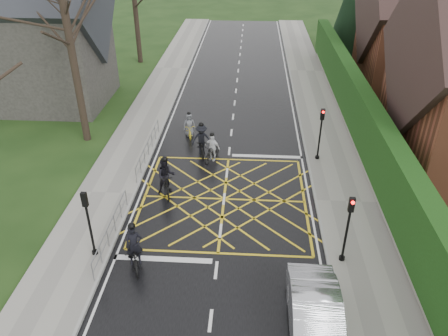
# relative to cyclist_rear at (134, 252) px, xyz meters

# --- Properties ---
(ground) EXTENTS (120.00, 120.00, 0.00)m
(ground) POSITION_rel_cyclist_rear_xyz_m (3.30, 4.85, -0.67)
(ground) COLOR black
(ground) RESTS_ON ground
(road) EXTENTS (9.00, 80.00, 0.01)m
(road) POSITION_rel_cyclist_rear_xyz_m (3.30, 4.85, -0.66)
(road) COLOR black
(road) RESTS_ON ground
(sidewalk_right) EXTENTS (3.00, 80.00, 0.15)m
(sidewalk_right) POSITION_rel_cyclist_rear_xyz_m (9.30, 4.85, -0.59)
(sidewalk_right) COLOR gray
(sidewalk_right) RESTS_ON ground
(sidewalk_left) EXTENTS (3.00, 80.00, 0.15)m
(sidewalk_left) POSITION_rel_cyclist_rear_xyz_m (-2.70, 4.85, -0.59)
(sidewalk_left) COLOR gray
(sidewalk_left) RESTS_ON ground
(stone_wall) EXTENTS (0.50, 38.00, 0.70)m
(stone_wall) POSITION_rel_cyclist_rear_xyz_m (11.05, 10.85, -0.32)
(stone_wall) COLOR slate
(stone_wall) RESTS_ON ground
(hedge) EXTENTS (0.90, 38.00, 2.80)m
(hedge) POSITION_rel_cyclist_rear_xyz_m (11.05, 10.85, 1.43)
(hedge) COLOR black
(hedge) RESTS_ON stone_wall
(house_far) EXTENTS (9.80, 8.80, 10.30)m
(house_far) POSITION_rel_cyclist_rear_xyz_m (18.06, 22.85, 3.69)
(house_far) COLOR brown
(house_far) RESTS_ON ground
(conifer) EXTENTS (4.60, 4.60, 10.00)m
(conifer) POSITION_rel_cyclist_rear_xyz_m (14.05, 30.85, 4.33)
(conifer) COLOR black
(conifer) RESTS_ON ground
(church) EXTENTS (8.80, 7.80, 11.00)m
(church) POSITION_rel_cyclist_rear_xyz_m (-10.23, 16.85, 4.26)
(church) COLOR #2D2B28
(church) RESTS_ON ground
(tree_near) EXTENTS (9.24, 9.24, 11.44)m
(tree_near) POSITION_rel_cyclist_rear_xyz_m (-5.70, 10.85, 7.24)
(tree_near) COLOR black
(tree_near) RESTS_ON ground
(railing_south) EXTENTS (0.05, 5.04, 1.03)m
(railing_south) POSITION_rel_cyclist_rear_xyz_m (-1.35, 1.35, 0.11)
(railing_south) COLOR slate
(railing_south) RESTS_ON ground
(railing_north) EXTENTS (0.05, 6.04, 1.03)m
(railing_north) POSITION_rel_cyclist_rear_xyz_m (-1.35, 8.85, 0.12)
(railing_north) COLOR slate
(railing_north) RESTS_ON ground
(traffic_light_ne) EXTENTS (0.24, 0.31, 3.21)m
(traffic_light_ne) POSITION_rel_cyclist_rear_xyz_m (8.40, 9.05, 0.99)
(traffic_light_ne) COLOR black
(traffic_light_ne) RESTS_ON ground
(traffic_light_se) EXTENTS (0.24, 0.31, 3.21)m
(traffic_light_se) POSITION_rel_cyclist_rear_xyz_m (8.40, 0.65, 0.99)
(traffic_light_se) COLOR black
(traffic_light_se) RESTS_ON ground
(traffic_light_sw) EXTENTS (0.24, 0.31, 3.21)m
(traffic_light_sw) POSITION_rel_cyclist_rear_xyz_m (-1.80, 0.36, 0.99)
(traffic_light_sw) COLOR black
(traffic_light_sw) RESTS_ON ground
(cyclist_rear) EXTENTS (1.42, 2.24, 2.06)m
(cyclist_rear) POSITION_rel_cyclist_rear_xyz_m (0.00, 0.00, 0.00)
(cyclist_rear) COLOR black
(cyclist_rear) RESTS_ON ground
(cyclist_back) EXTENTS (1.20, 2.18, 2.10)m
(cyclist_back) POSITION_rel_cyclist_rear_xyz_m (0.36, 5.23, 0.13)
(cyclist_back) COLOR black
(cyclist_back) RESTS_ON ground
(cyclist_mid) EXTENTS (1.31, 2.18, 2.01)m
(cyclist_mid) POSITION_rel_cyclist_rear_xyz_m (1.69, 9.46, 0.07)
(cyclist_mid) COLOR black
(cyclist_mid) RESTS_ON ground
(cyclist_front) EXTENTS (1.13, 1.80, 1.75)m
(cyclist_front) POSITION_rel_cyclist_rear_xyz_m (2.38, 8.72, -0.03)
(cyclist_front) COLOR black
(cyclist_front) RESTS_ON ground
(cyclist_lead) EXTENTS (0.97, 1.76, 1.62)m
(cyclist_lead) POSITION_rel_cyclist_rear_xyz_m (0.66, 11.76, -0.11)
(cyclist_lead) COLOR gold
(cyclist_lead) RESTS_ON ground
(car) EXTENTS (1.68, 4.79, 1.58)m
(car) POSITION_rel_cyclist_rear_xyz_m (6.85, -3.08, 0.12)
(car) COLOR silver
(car) RESTS_ON ground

